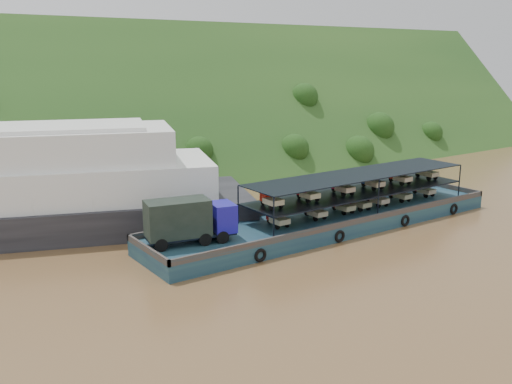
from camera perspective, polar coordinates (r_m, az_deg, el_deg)
ground at (r=50.33m, az=3.83°, el=-3.89°), size 160.00×160.00×0.00m
hillside at (r=80.74m, az=-12.35°, el=2.45°), size 140.00×39.60×39.60m
cargo_barge at (r=50.28m, az=6.27°, el=-2.59°), size 35.00×7.18×4.63m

